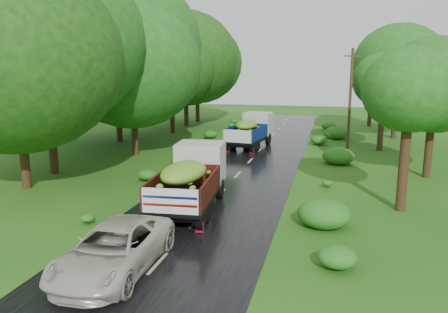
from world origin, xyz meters
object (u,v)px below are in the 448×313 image
(truck_far, at_px, (251,129))
(utility_pole, at_px, (350,100))
(truck_near, at_px, (192,176))
(car, at_px, (114,249))

(truck_far, xyz_separation_m, utility_pole, (7.19, -0.41, 2.39))
(truck_near, xyz_separation_m, utility_pole, (6.98, 15.04, 2.34))
(car, height_order, utility_pole, utility_pole)
(truck_far, bearing_deg, utility_pole, 3.92)
(truck_near, xyz_separation_m, car, (-0.41, -6.31, -0.76))
(truck_far, bearing_deg, truck_near, -82.04)
(truck_far, distance_m, utility_pole, 7.59)
(truck_near, distance_m, utility_pole, 16.75)
(truck_far, distance_m, car, 21.78)
(utility_pole, bearing_deg, truck_far, 156.65)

